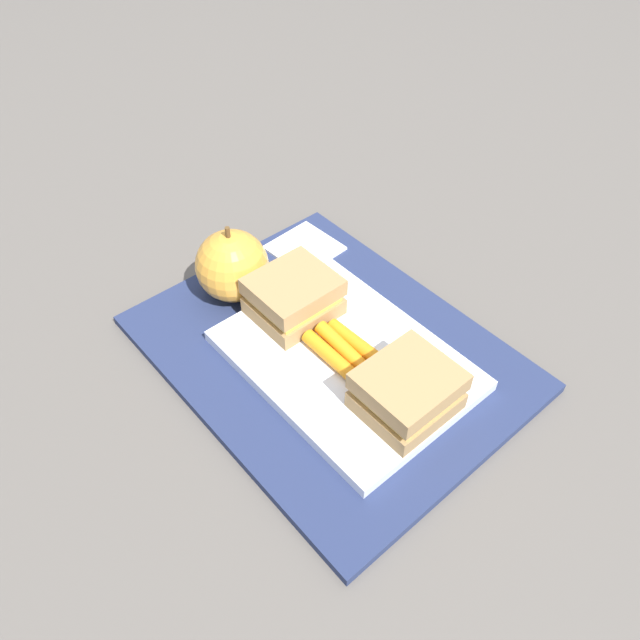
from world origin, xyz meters
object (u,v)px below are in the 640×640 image
at_px(paper_napkin, 305,248).
at_px(food_tray, 345,360).
at_px(carrot_sticks_bundle, 346,351).
at_px(sandwich_half_left, 407,391).
at_px(sandwich_half_right, 293,297).
at_px(apple, 232,266).

bearing_deg(paper_napkin, food_tray, 152.80).
distance_m(food_tray, carrot_sticks_bundle, 0.01).
bearing_deg(paper_napkin, sandwich_half_left, 160.94).
relative_size(sandwich_half_left, carrot_sticks_bundle, 1.02).
xyz_separation_m(sandwich_half_left, carrot_sticks_bundle, (0.08, 0.00, -0.01)).
distance_m(sandwich_half_right, paper_napkin, 0.12).
xyz_separation_m(sandwich_half_left, sandwich_half_right, (0.16, 0.00, 0.00)).
bearing_deg(food_tray, sandwich_half_right, 0.00).
distance_m(food_tray, sandwich_half_right, 0.08).
xyz_separation_m(food_tray, paper_napkin, (0.16, -0.08, -0.00)).
relative_size(sandwich_half_right, apple, 0.91).
bearing_deg(carrot_sticks_bundle, paper_napkin, -27.21).
bearing_deg(sandwich_half_left, food_tray, 0.00).
bearing_deg(sandwich_half_right, paper_napkin, -45.07).
height_order(sandwich_half_left, carrot_sticks_bundle, sandwich_half_left).
height_order(food_tray, carrot_sticks_bundle, carrot_sticks_bundle).
distance_m(sandwich_half_right, apple, 0.08).
bearing_deg(food_tray, sandwich_half_left, 180.00).
distance_m(sandwich_half_left, paper_napkin, 0.25).
bearing_deg(carrot_sticks_bundle, sandwich_half_right, -0.05).
xyz_separation_m(sandwich_half_right, carrot_sticks_bundle, (-0.08, 0.00, -0.01)).
bearing_deg(sandwich_half_right, carrot_sticks_bundle, 179.95).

